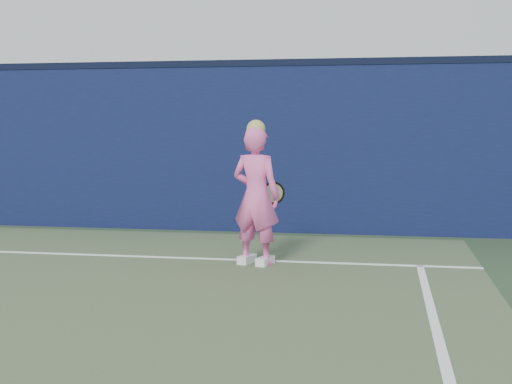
# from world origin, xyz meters

# --- Properties ---
(backstop_wall) EXTENTS (24.00, 0.40, 2.50)m
(backstop_wall) POSITION_xyz_m (0.00, 6.50, 1.25)
(backstop_wall) COLOR black
(backstop_wall) RESTS_ON ground
(wall_cap) EXTENTS (24.00, 0.42, 0.10)m
(wall_cap) POSITION_xyz_m (0.00, 6.50, 2.55)
(wall_cap) COLOR black
(wall_cap) RESTS_ON backstop_wall
(player) EXTENTS (0.67, 0.54, 1.69)m
(player) POSITION_xyz_m (2.92, 3.81, 0.81)
(player) COLOR pink
(player) RESTS_ON ground
(racket) EXTENTS (0.51, 0.18, 0.28)m
(racket) POSITION_xyz_m (3.03, 4.23, 0.80)
(racket) COLOR black
(racket) RESTS_ON ground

